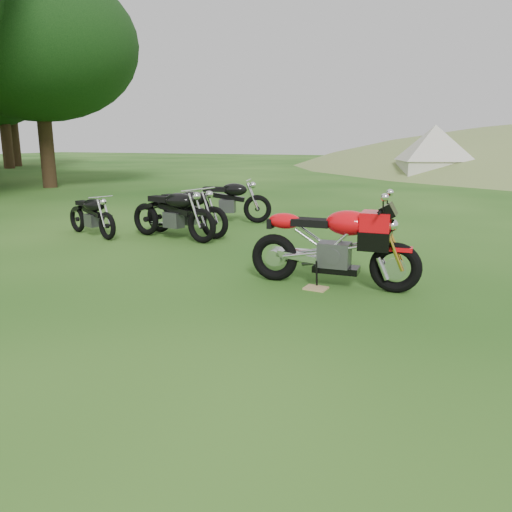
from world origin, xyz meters
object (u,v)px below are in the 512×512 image
at_px(vintage_moto_b, 185,210).
at_px(sport_motorcycle, 333,238).
at_px(plywood_board, 316,288).
at_px(vintage_moto_c, 226,200).
at_px(vintage_moto_a, 172,212).
at_px(vintage_moto_d, 91,214).
at_px(tent_left, 434,152).

bearing_deg(vintage_moto_b, sport_motorcycle, -23.50).
relative_size(plywood_board, vintage_moto_c, 0.14).
distance_m(vintage_moto_a, vintage_moto_c, 2.26).
height_order(plywood_board, vintage_moto_a, vintage_moto_a).
height_order(vintage_moto_c, vintage_moto_d, vintage_moto_c).
relative_size(plywood_board, vintage_moto_b, 0.14).
relative_size(vintage_moto_c, tent_left, 0.68).
distance_m(plywood_board, vintage_moto_a, 4.18).
bearing_deg(sport_motorcycle, tent_left, 88.22).
relative_size(vintage_moto_b, vintage_moto_d, 1.19).
height_order(vintage_moto_b, tent_left, tent_left).
relative_size(vintage_moto_b, tent_left, 0.66).
bearing_deg(tent_left, vintage_moto_a, -119.56).
distance_m(plywood_board, vintage_moto_b, 4.38).
relative_size(vintage_moto_b, vintage_moto_c, 0.98).
relative_size(plywood_board, tent_left, 0.09).
bearing_deg(vintage_moto_c, plywood_board, -66.02).
bearing_deg(sport_motorcycle, plywood_board, -126.87).
height_order(sport_motorcycle, tent_left, tent_left).
bearing_deg(plywood_board, vintage_moto_c, 128.06).
xyz_separation_m(plywood_board, vintage_moto_a, (-3.53, 2.17, 0.53)).
bearing_deg(vintage_moto_d, vintage_moto_c, 77.34).
bearing_deg(vintage_moto_a, sport_motorcycle, -17.16).
bearing_deg(vintage_moto_b, plywood_board, -27.05).
distance_m(sport_motorcycle, plywood_board, 0.69).
height_order(sport_motorcycle, vintage_moto_d, sport_motorcycle).
height_order(vintage_moto_a, vintage_moto_b, vintage_moto_a).
relative_size(sport_motorcycle, vintage_moto_c, 1.05).
height_order(vintage_moto_a, tent_left, tent_left).
height_order(vintage_moto_a, vintage_moto_c, vintage_moto_c).
bearing_deg(tent_left, plywood_board, -108.65).
bearing_deg(plywood_board, vintage_moto_b, 143.34).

